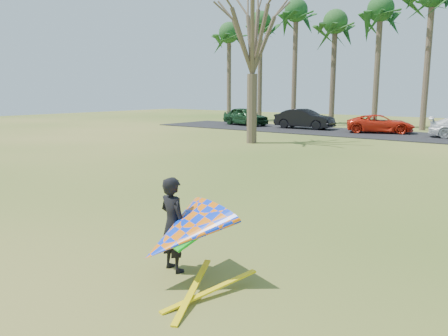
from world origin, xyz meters
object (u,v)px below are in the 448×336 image
Objects in this scene: car_1 at (304,119)px; kite_flyer at (181,232)px; bare_tree_left at (253,27)px; car_2 at (380,124)px; car_0 at (245,116)px.

car_1 is 2.07× the size of kite_flyer.
kite_flyer is at bearing -158.64° from car_1.
car_1 is at bearing 100.71° from bare_tree_left.
car_2 is at bearing -90.58° from car_1.
car_0 is at bearing 126.91° from bare_tree_left.
car_1 reaches higher than car_2.
car_0 is 0.97× the size of car_1.
car_2 is (12.36, 0.15, -0.14)m from car_0.
car_0 is 2.01× the size of kite_flyer.
car_0 is at bearing 69.27° from car_2.
bare_tree_left is 13.30m from car_2.
bare_tree_left is at bearing -128.83° from car_0.
bare_tree_left is at bearing 137.63° from car_2.
bare_tree_left is 1.99× the size of car_2.
car_2 is at bearing 69.04° from bare_tree_left.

